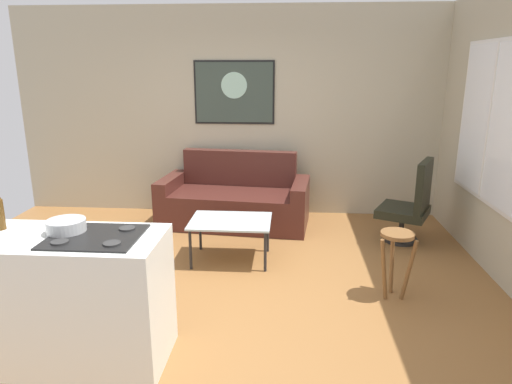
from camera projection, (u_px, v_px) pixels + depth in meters
The scene contains 10 objects.
ground at pixel (225, 290), 4.33m from camera, with size 6.40×6.40×0.04m, color brown.
back_wall at pixel (248, 113), 6.29m from camera, with size 6.40×0.05×2.80m, color #B2AA90.
couch at pixel (235, 201), 6.05m from camera, with size 1.98×1.08×0.92m.
coffee_table at pixel (231, 224), 4.86m from camera, with size 0.85×0.63×0.45m.
armchair at pixel (411, 204), 5.33m from camera, with size 0.72×0.73×1.00m.
bar_stool at pixel (396, 249), 4.05m from camera, with size 0.34×0.33×0.62m.
kitchen_counter at pixel (67, 299), 3.19m from camera, with size 1.37×0.63×0.95m.
mixing_bowl at pixel (66, 227), 3.12m from camera, with size 0.26×0.26×0.09m.
wall_painting at pixel (234, 92), 6.18m from camera, with size 1.09×0.03×0.84m.
window at pixel (490, 122), 4.62m from camera, with size 0.03×1.55×1.62m.
Camera 1 is at (0.58, -3.90, 2.02)m, focal length 32.28 mm.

